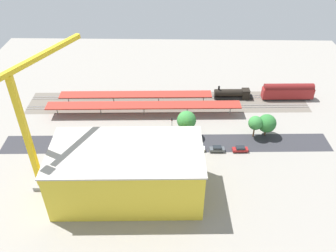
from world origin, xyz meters
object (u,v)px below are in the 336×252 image
object	(u,v)px
parked_car_1	(217,149)
platform_canopy_near	(144,105)
box_truck_0	(150,150)
parked_car_3	(172,149)
parked_car_0	(240,149)
parked_car_2	(198,149)
traffic_light	(172,124)
tower_crane	(31,117)
street_tree_2	(186,120)
platform_canopy_far	(136,95)
parked_car_4	(151,149)
construction_building	(128,173)
street_tree_1	(267,123)
passenger_coach	(288,91)
street_tree_0	(255,123)
locomotive	(234,94)

from	to	relation	value
parked_car_1	platform_canopy_near	bearing A→B (deg)	-39.25
parked_car_1	box_truck_0	world-z (taller)	box_truck_0
parked_car_3	box_truck_0	size ratio (longest dim) A/B	0.48
parked_car_0	box_truck_0	xyz separation A→B (m)	(27.34, 2.22, 1.00)
platform_canopy_near	box_truck_0	size ratio (longest dim) A/B	7.01
parked_car_2	traffic_light	xyz separation A→B (m)	(7.98, -7.75, 3.59)
parked_car_1	tower_crane	size ratio (longest dim) A/B	0.13
street_tree_2	platform_canopy_far	bearing A→B (deg)	-46.05
parked_car_3	parked_car_4	bearing A→B (deg)	0.38
construction_building	street_tree_1	bearing A→B (deg)	-149.60
passenger_coach	box_truck_0	size ratio (longest dim) A/B	1.99
street_tree_2	construction_building	bearing A→B (deg)	58.22
parked_car_3	tower_crane	xyz separation A→B (m)	(33.93, 13.27, 20.70)
parked_car_2	construction_building	xyz separation A→B (m)	(19.04, 17.69, 6.39)
parked_car_1	traffic_light	world-z (taller)	traffic_light
parked_car_3	street_tree_1	xyz separation A→B (m)	(-30.27, -8.67, 3.84)
construction_building	street_tree_1	size ratio (longest dim) A/B	4.95
parked_car_1	parked_car_3	size ratio (longest dim) A/B	0.98
parked_car_4	passenger_coach	bearing A→B (deg)	-147.62
parked_car_4	box_truck_0	bearing A→B (deg)	89.83
street_tree_1	passenger_coach	bearing A→B (deg)	-119.50
parked_car_3	street_tree_0	xyz separation A→B (m)	(-26.31, -7.66, 4.65)
tower_crane	parked_car_1	bearing A→B (deg)	-164.46
platform_canopy_near	parked_car_4	bearing A→B (deg)	100.37
parked_car_4	street_tree_2	bearing A→B (deg)	-144.25
box_truck_0	parked_car_4	bearing A→B (deg)	-90.17
construction_building	box_truck_0	bearing A→B (deg)	-108.86
locomotive	street_tree_1	bearing A→B (deg)	107.73
box_truck_0	street_tree_1	xyz separation A→B (m)	(-36.63, -10.72, 2.82)
parked_car_0	parked_car_3	bearing A→B (deg)	0.47
construction_building	traffic_light	distance (m)	27.88
parked_car_0	construction_building	xyz separation A→B (m)	(32.04, 17.60, 6.37)
parked_car_4	parked_car_1	bearing A→B (deg)	-179.79
parked_car_1	street_tree_2	bearing A→B (deg)	-39.95
street_tree_0	street_tree_2	world-z (taller)	street_tree_2
construction_building	street_tree_0	world-z (taller)	construction_building
parked_car_1	construction_building	world-z (taller)	construction_building
street_tree_1	traffic_light	world-z (taller)	street_tree_1
parked_car_1	tower_crane	world-z (taller)	tower_crane
box_truck_0	street_tree_2	bearing A→B (deg)	-137.92
parked_car_2	parked_car_4	xyz separation A→B (m)	(14.33, 0.31, -0.02)
parked_car_0	parked_car_1	size ratio (longest dim) A/B	1.05
parked_car_4	box_truck_0	size ratio (longest dim) A/B	0.47
street_tree_2	tower_crane	bearing A→B (deg)	28.72
passenger_coach	box_truck_0	xyz separation A→B (m)	(49.43, 33.34, -1.57)
locomotive	street_tree_1	distance (m)	23.91
platform_canopy_near	street_tree_1	bearing A→B (deg)	164.91
locomotive	traffic_light	bearing A→B (deg)	45.29
passenger_coach	parked_car_2	size ratio (longest dim) A/B	4.19
parked_car_2	street_tree_1	size ratio (longest dim) A/B	0.60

